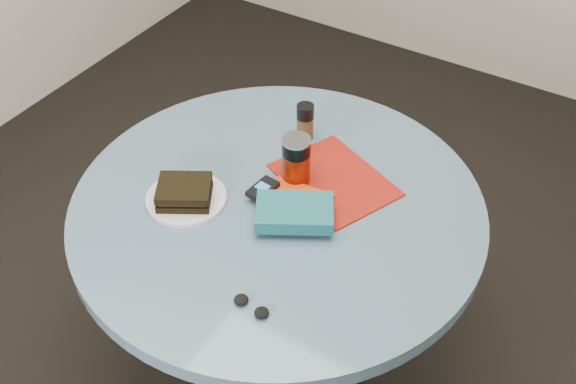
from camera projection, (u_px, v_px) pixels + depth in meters
The scene contains 11 objects.
ground at pixel (280, 380), 2.24m from camera, with size 4.00×4.00×0.00m, color black.
table at pixel (278, 250), 1.84m from camera, with size 1.00×1.00×0.75m.
plate at pixel (186, 199), 1.73m from camera, with size 0.19×0.19×0.01m, color silver.
sandwich at pixel (184, 192), 1.71m from camera, with size 0.16×0.15×0.04m.
soda_can at pixel (296, 161), 1.75m from camera, with size 0.09×0.09×0.13m.
pepper_grinder at pixel (305, 122), 1.89m from camera, with size 0.05×0.05×0.10m.
magazine at pixel (334, 180), 1.79m from camera, with size 0.29×0.22×0.01m, color maroon.
red_book at pixel (297, 199), 1.73m from camera, with size 0.15×0.10×0.01m, color #B83A0E.
novel at pixel (295, 212), 1.66m from camera, with size 0.18×0.12×0.03m, color #114D53.
mp3_player at pixel (263, 189), 1.73m from camera, with size 0.05×0.08×0.01m.
headphones at pixel (251, 306), 1.49m from camera, with size 0.09×0.04×0.02m.
Camera 1 is at (0.68, -1.07, 1.93)m, focal length 45.00 mm.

